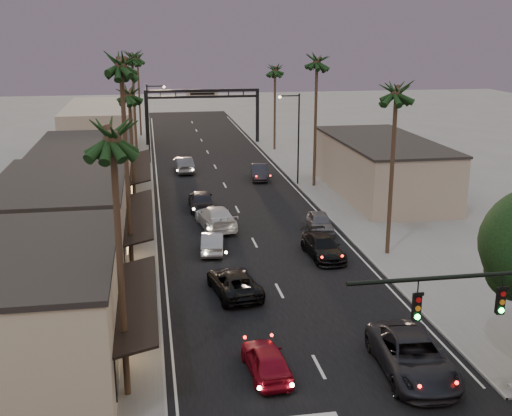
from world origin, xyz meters
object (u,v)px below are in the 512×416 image
object	(u,v)px
palm_lb	(121,59)
palm_far	(137,55)
palm_la	(112,127)
palm_rb	(317,57)
palm_ra	(397,86)
streetlight_left	(151,117)
streetlight_right	(296,132)
curbside_near	(412,356)
palm_lc	(129,89)
arch	(202,103)
oncoming_silver	(213,242)
curbside_black	(323,247)
oncoming_red	(266,360)
oncoming_pickup	(234,282)
palm_ld	(132,54)
palm_rc	(275,67)

from	to	relation	value
palm_lb	palm_far	size ratio (longest dim) A/B	1.15
palm_la	palm_rb	world-z (taller)	palm_rb
palm_la	palm_ra	size ratio (longest dim) A/B	1.00
streetlight_left	palm_ra	bearing A→B (deg)	-65.46
streetlight_left	palm_la	bearing A→B (deg)	-91.96
palm_rb	streetlight_right	bearing A→B (deg)	149.24
streetlight_right	curbside_near	world-z (taller)	streetlight_right
palm_la	palm_lc	size ratio (longest dim) A/B	1.08
palm_la	curbside_near	world-z (taller)	palm_la
palm_lc	palm_ra	size ratio (longest dim) A/B	0.92
arch	palm_rb	world-z (taller)	palm_rb
streetlight_left	palm_lb	world-z (taller)	palm_lb
palm_lb	palm_lc	distance (m)	14.30
streetlight_right	oncoming_silver	world-z (taller)	streetlight_right
palm_lc	curbside_black	world-z (taller)	palm_lc
oncoming_red	oncoming_pickup	world-z (taller)	oncoming_pickup
palm_lb	palm_ld	distance (m)	33.01
palm_rc	oncoming_red	bearing A→B (deg)	-101.56
streetlight_left	palm_rc	size ratio (longest dim) A/B	0.74
curbside_near	palm_ld	bearing A→B (deg)	108.54
oncoming_silver	curbside_black	bearing A→B (deg)	169.27
palm_la	palm_ld	distance (m)	46.01
oncoming_silver	palm_ld	bearing A→B (deg)	-71.96
oncoming_red	oncoming_pickup	distance (m)	9.25
streetlight_left	oncoming_red	xyz separation A→B (m)	(4.43, -48.24, -4.62)
palm_lc	palm_rb	distance (m)	19.07
palm_rc	palm_far	world-z (taller)	palm_far
oncoming_pickup	arch	bearing A→B (deg)	-100.96
arch	palm_la	size ratio (longest dim) A/B	1.15
palm_far	curbside_near	world-z (taller)	palm_far
palm_la	oncoming_red	distance (m)	12.37
palm_la	palm_rc	size ratio (longest dim) A/B	1.08
palm_far	arch	bearing A→B (deg)	-43.95
palm_ra	palm_lc	bearing A→B (deg)	145.10
palm_ld	oncoming_red	bearing A→B (deg)	-82.31
oncoming_red	palm_far	bearing A→B (deg)	-89.15
palm_ra	oncoming_pickup	world-z (taller)	palm_ra
palm_far	palm_ld	bearing A→B (deg)	-90.75
arch	streetlight_left	xyz separation A→B (m)	(-6.92, -12.00, -0.20)
palm_ra	curbside_near	distance (m)	19.12
palm_la	palm_ld	world-z (taller)	palm_ld
palm_la	curbside_near	distance (m)	16.43
palm_ld	palm_far	size ratio (longest dim) A/B	1.08
oncoming_red	curbside_near	size ratio (longest dim) A/B	0.66
arch	oncoming_pickup	size ratio (longest dim) A/B	2.92
palm_lc	palm_rc	size ratio (longest dim) A/B	1.00
palm_la	palm_rc	xyz separation A→B (m)	(17.20, 55.00, -0.97)
palm_rc	arch	bearing A→B (deg)	145.11
streetlight_right	oncoming_pickup	xyz separation A→B (m)	(-9.63, -25.99, -4.61)
palm_lc	oncoming_pickup	distance (m)	20.46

